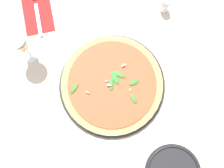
{
  "coord_description": "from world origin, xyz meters",
  "views": [
    {
      "loc": [
        -0.11,
        0.08,
        0.89
      ],
      "look_at": [
        0.04,
        0.03,
        0.03
      ],
      "focal_mm": 42.0,
      "sensor_mm": 36.0,
      "label": 1
    }
  ],
  "objects_px": {
    "wine_glass": "(19,43)",
    "shaker_pepper": "(165,5)",
    "pizza_arugula_main": "(112,85)",
    "fork": "(37,10)"
  },
  "relations": [
    {
      "from": "wine_glass",
      "to": "shaker_pepper",
      "type": "distance_m",
      "value": 0.51
    },
    {
      "from": "pizza_arugula_main",
      "to": "fork",
      "type": "height_order",
      "value": "pizza_arugula_main"
    },
    {
      "from": "wine_glass",
      "to": "shaker_pepper",
      "type": "height_order",
      "value": "wine_glass"
    },
    {
      "from": "pizza_arugula_main",
      "to": "wine_glass",
      "type": "height_order",
      "value": "wine_glass"
    },
    {
      "from": "wine_glass",
      "to": "fork",
      "type": "xyz_separation_m",
      "value": [
        0.15,
        -0.06,
        -0.11
      ]
    },
    {
      "from": "shaker_pepper",
      "to": "wine_glass",
      "type": "bearing_deg",
      "value": 93.26
    },
    {
      "from": "wine_glass",
      "to": "shaker_pepper",
      "type": "xyz_separation_m",
      "value": [
        0.03,
        -0.5,
        -0.08
      ]
    },
    {
      "from": "pizza_arugula_main",
      "to": "wine_glass",
      "type": "distance_m",
      "value": 0.32
    },
    {
      "from": "fork",
      "to": "shaker_pepper",
      "type": "distance_m",
      "value": 0.46
    },
    {
      "from": "fork",
      "to": "wine_glass",
      "type": "bearing_deg",
      "value": 162.01
    }
  ]
}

